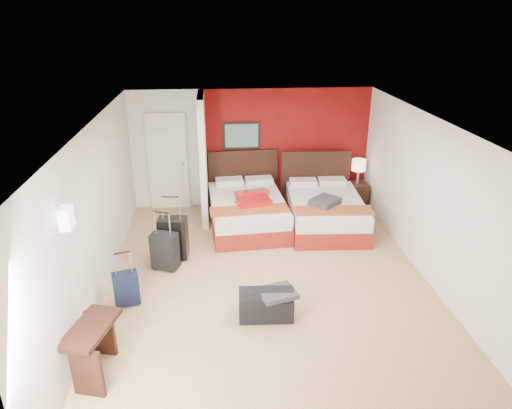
{
  "coord_description": "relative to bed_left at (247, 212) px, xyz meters",
  "views": [
    {
      "loc": [
        -0.77,
        -6.15,
        3.95
      ],
      "look_at": [
        -0.12,
        0.8,
        1.0
      ],
      "focal_mm": 32.36,
      "sensor_mm": 36.0,
      "label": 1
    }
  ],
  "objects": [
    {
      "name": "ground",
      "position": [
        0.18,
        -2.07,
        -0.3
      ],
      "size": [
        6.5,
        6.5,
        0.0
      ],
      "primitive_type": "plane",
      "color": "#DAB686",
      "rests_on": "ground"
    },
    {
      "name": "room_walls",
      "position": [
        -1.23,
        -0.65,
        0.96
      ],
      "size": [
        5.02,
        6.52,
        2.5
      ],
      "color": "silver",
      "rests_on": "ground"
    },
    {
      "name": "red_accent_panel",
      "position": [
        0.93,
        1.16,
        0.95
      ],
      "size": [
        3.5,
        0.04,
        2.5
      ],
      "primitive_type": "cube",
      "color": "maroon",
      "rests_on": "ground"
    },
    {
      "name": "partition_wall",
      "position": [
        -0.82,
        0.54,
        0.95
      ],
      "size": [
        0.12,
        1.2,
        2.5
      ],
      "primitive_type": "cube",
      "color": "silver",
      "rests_on": "ground"
    },
    {
      "name": "entry_door",
      "position": [
        -1.57,
        1.13,
        0.72
      ],
      "size": [
        0.82,
        0.06,
        2.05
      ],
      "primitive_type": "cube",
      "color": "silver",
      "rests_on": "ground"
    },
    {
      "name": "bed_left",
      "position": [
        0.0,
        0.0,
        0.0
      ],
      "size": [
        1.53,
        2.09,
        0.6
      ],
      "primitive_type": "cube",
      "rotation": [
        0.0,
        0.0,
        0.06
      ],
      "color": "white",
      "rests_on": "ground"
    },
    {
      "name": "bed_right",
      "position": [
        1.52,
        -0.15,
        -0.0
      ],
      "size": [
        1.51,
        2.06,
        0.59
      ],
      "primitive_type": "cube",
      "rotation": [
        0.0,
        0.0,
        -0.06
      ],
      "color": "white",
      "rests_on": "ground"
    },
    {
      "name": "red_suitcase_open",
      "position": [
        0.1,
        -0.1,
        0.35
      ],
      "size": [
        0.79,
        0.96,
        0.1
      ],
      "primitive_type": "cube",
      "rotation": [
        0.0,
        0.0,
        0.24
      ],
      "color": "red",
      "rests_on": "bed_left"
    },
    {
      "name": "jacket_bundle",
      "position": [
        1.42,
        -0.45,
        0.35
      ],
      "size": [
        0.66,
        0.66,
        0.12
      ],
      "primitive_type": "cube",
      "rotation": [
        0.0,
        0.0,
        0.75
      ],
      "color": "#3D3E42",
      "rests_on": "bed_right"
    },
    {
      "name": "nightstand",
      "position": [
        2.39,
        0.7,
        -0.02
      ],
      "size": [
        0.44,
        0.44,
        0.57
      ],
      "primitive_type": "cube",
      "rotation": [
        0.0,
        0.0,
        0.1
      ],
      "color": "black",
      "rests_on": "ground"
    },
    {
      "name": "table_lamp",
      "position": [
        2.39,
        0.7,
        0.53
      ],
      "size": [
        0.37,
        0.37,
        0.52
      ],
      "primitive_type": "cylinder",
      "rotation": [
        0.0,
        0.0,
        0.33
      ],
      "color": "white",
      "rests_on": "nightstand"
    },
    {
      "name": "suitcase_black",
      "position": [
        -1.34,
        -1.14,
        0.06
      ],
      "size": [
        0.51,
        0.35,
        0.72
      ],
      "primitive_type": "cube",
      "rotation": [
        0.0,
        0.0,
        -0.11
      ],
      "color": "black",
      "rests_on": "ground"
    },
    {
      "name": "suitcase_charcoal",
      "position": [
        -1.46,
        -1.49,
        0.0
      ],
      "size": [
        0.47,
        0.38,
        0.61
      ],
      "primitive_type": "cube",
      "rotation": [
        0.0,
        0.0,
        -0.35
      ],
      "color": "black",
      "rests_on": "ground"
    },
    {
      "name": "suitcase_navy",
      "position": [
        -1.93,
        -2.46,
        -0.06
      ],
      "size": [
        0.4,
        0.3,
        0.49
      ],
      "primitive_type": "cube",
      "rotation": [
        0.0,
        0.0,
        0.28
      ],
      "color": "black",
      "rests_on": "ground"
    },
    {
      "name": "duffel_bag",
      "position": [
        0.04,
        -2.93,
        -0.11
      ],
      "size": [
        0.77,
        0.44,
        0.38
      ],
      "primitive_type": "cube",
      "rotation": [
        0.0,
        0.0,
        -0.06
      ],
      "color": "black",
      "rests_on": "ground"
    },
    {
      "name": "jacket_draped",
      "position": [
        0.19,
        -2.98,
        0.11
      ],
      "size": [
        0.57,
        0.52,
        0.06
      ],
      "primitive_type": "cube",
      "rotation": [
        0.0,
        0.0,
        0.29
      ],
      "color": "#3A3A3F",
      "rests_on": "duffel_bag"
    },
    {
      "name": "desk",
      "position": [
        -2.06,
        -3.83,
        0.03
      ],
      "size": [
        0.6,
        0.88,
        0.67
      ],
      "primitive_type": "cube",
      "rotation": [
        0.0,
        0.0,
        -0.27
      ],
      "color": "black",
      "rests_on": "ground"
    }
  ]
}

